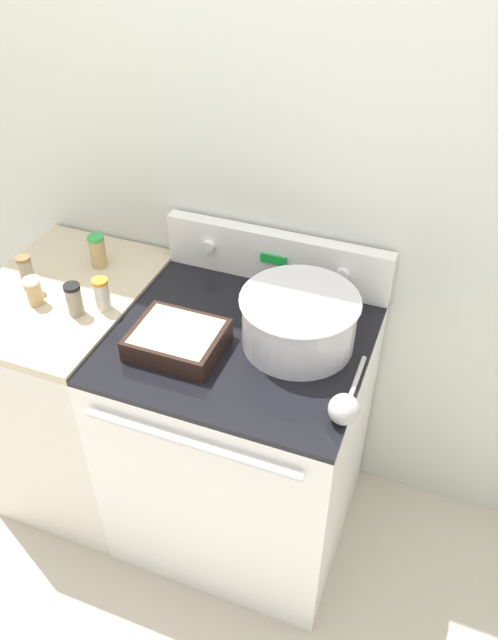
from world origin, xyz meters
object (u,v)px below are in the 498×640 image
spice_jar_brown_cap (27,273)px  spice_jar_black_cap (74,299)px  spice_jar_orange_cap (102,294)px  casserole_dish (177,339)px  ladle (345,407)px  mixing_bowl (299,319)px  spice_jar_white_cap (34,291)px  spice_jar_green_cap (98,251)px

spice_jar_brown_cap → spice_jar_black_cap: bearing=-15.1°
spice_jar_orange_cap → spice_jar_black_cap: 0.08m
casserole_dish → spice_jar_brown_cap: spice_jar_brown_cap is taller
ladle → spice_jar_black_cap: (-0.88, 0.12, 0.03)m
ladle → spice_jar_black_cap: size_ratio=2.71×
mixing_bowl → spice_jar_white_cap: 0.84m
spice_jar_green_cap → spice_jar_black_cap: bearing=-73.9°
mixing_bowl → spice_jar_orange_cap: bearing=-173.3°
spice_jar_black_cap → spice_jar_white_cap: size_ratio=1.16×
spice_jar_orange_cap → spice_jar_black_cap: size_ratio=1.01×
casserole_dish → spice_jar_orange_cap: bearing=165.3°
ladle → spice_jar_orange_cap: (-0.82, 0.17, 0.03)m
casserole_dish → spice_jar_white_cap: size_ratio=2.81×
ladle → casserole_dish: bearing=169.9°
mixing_bowl → ladle: mixing_bowl is taller
spice_jar_black_cap → spice_jar_green_cap: (-0.07, 0.26, 0.00)m
mixing_bowl → spice_jar_green_cap: size_ratio=3.00×
mixing_bowl → spice_jar_white_cap: size_ratio=3.76×
casserole_dish → spice_jar_white_cap: spice_jar_white_cap is taller
spice_jar_black_cap → spice_jar_white_cap: 0.15m
spice_jar_green_cap → ladle: bearing=-21.3°
ladle → spice_jar_orange_cap: spice_jar_orange_cap is taller
spice_jar_black_cap → spice_jar_white_cap: bearing=-179.8°
mixing_bowl → spice_jar_white_cap: bearing=-171.4°
mixing_bowl → spice_jar_orange_cap: mixing_bowl is taller
mixing_bowl → casserole_dish: (-0.32, -0.15, -0.05)m
spice_jar_black_cap → spice_jar_green_cap: bearing=106.1°
mixing_bowl → casserole_dish: bearing=-155.1°
mixing_bowl → casserole_dish: mixing_bowl is taller
spice_jar_green_cap → spice_jar_brown_cap: spice_jar_brown_cap is taller
spice_jar_white_cap → spice_jar_brown_cap: spice_jar_brown_cap is taller
spice_jar_orange_cap → spice_jar_green_cap: spice_jar_green_cap is taller
spice_jar_green_cap → spice_jar_brown_cap: bearing=-125.4°
spice_jar_black_cap → spice_jar_brown_cap: spice_jar_brown_cap is taller
spice_jar_orange_cap → spice_jar_white_cap: bearing=-165.7°
ladle → spice_jar_white_cap: spice_jar_white_cap is taller
casserole_dish → spice_jar_green_cap: bearing=147.1°
casserole_dish → mixing_bowl: bearing=24.9°
ladle → spice_jar_brown_cap: size_ratio=2.38×
spice_jar_green_cap → spice_jar_white_cap: spice_jar_green_cap is taller
spice_jar_black_cap → spice_jar_green_cap: size_ratio=0.93×
spice_jar_green_cap → spice_jar_white_cap: 0.27m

